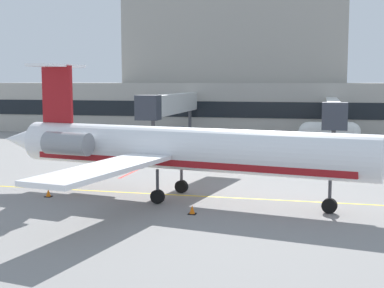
{
  "coord_description": "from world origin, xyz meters",
  "views": [
    {
      "loc": [
        10.06,
        -35.32,
        7.8
      ],
      "look_at": [
        0.46,
        4.85,
        3.0
      ],
      "focal_mm": 50.71,
      "sensor_mm": 36.0,
      "label": 1
    }
  ],
  "objects_px": {
    "baggage_tug": "(353,155)",
    "pushback_tractor": "(179,137)",
    "regional_jet": "(179,149)",
    "fuel_tank": "(329,132)"
  },
  "relations": [
    {
      "from": "regional_jet",
      "to": "pushback_tractor",
      "type": "relative_size",
      "value": 8.63
    },
    {
      "from": "baggage_tug",
      "to": "fuel_tank",
      "type": "bearing_deg",
      "value": 96.49
    },
    {
      "from": "regional_jet",
      "to": "baggage_tug",
      "type": "xyz_separation_m",
      "value": [
        12.06,
        17.86,
        -2.38
      ]
    },
    {
      "from": "baggage_tug",
      "to": "pushback_tractor",
      "type": "distance_m",
      "value": 22.9
    },
    {
      "from": "regional_jet",
      "to": "fuel_tank",
      "type": "relative_size",
      "value": 3.97
    },
    {
      "from": "regional_jet",
      "to": "fuel_tank",
      "type": "bearing_deg",
      "value": 73.77
    },
    {
      "from": "baggage_tug",
      "to": "pushback_tractor",
      "type": "relative_size",
      "value": 1.09
    },
    {
      "from": "regional_jet",
      "to": "fuel_tank",
      "type": "xyz_separation_m",
      "value": [
        10.13,
        34.8,
        -1.82
      ]
    },
    {
      "from": "pushback_tractor",
      "to": "fuel_tank",
      "type": "xyz_separation_m",
      "value": [
        17.9,
        5.48,
        0.54
      ]
    },
    {
      "from": "pushback_tractor",
      "to": "fuel_tank",
      "type": "relative_size",
      "value": 0.46
    }
  ]
}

